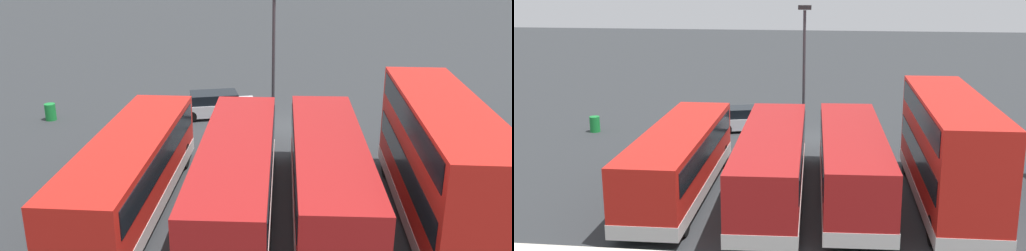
% 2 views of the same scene
% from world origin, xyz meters
% --- Properties ---
extents(ground_plane, '(140.00, 140.00, 0.00)m').
position_xyz_m(ground_plane, '(0.00, 0.00, 0.00)').
color(ground_plane, '#2D3033').
extents(bus_double_decker_near_end, '(2.81, 10.93, 4.55)m').
position_xyz_m(bus_double_decker_near_end, '(-5.63, 10.05, 2.45)').
color(bus_double_decker_near_end, red).
rests_on(bus_double_decker_near_end, ground).
extents(bus_single_deck_second, '(3.11, 11.61, 2.95)m').
position_xyz_m(bus_single_deck_second, '(-1.76, 9.71, 1.62)').
color(bus_single_deck_second, '#A51919').
rests_on(bus_single_deck_second, ground).
extents(bus_single_deck_third, '(3.09, 11.74, 2.95)m').
position_xyz_m(bus_single_deck_third, '(1.60, 10.21, 1.62)').
color(bus_single_deck_third, '#A51919').
rests_on(bus_single_deck_third, ground).
extents(bus_single_deck_fourth, '(2.79, 11.30, 2.95)m').
position_xyz_m(bus_single_deck_fourth, '(5.58, 10.14, 1.62)').
color(bus_single_deck_fourth, red).
rests_on(bus_single_deck_fourth, ground).
extents(car_hatchback_silver, '(4.73, 2.94, 1.43)m').
position_xyz_m(car_hatchback_silver, '(4.28, -1.51, 0.70)').
color(car_hatchback_silver, silver).
rests_on(car_hatchback_silver, ground).
extents(car_small_green, '(2.76, 4.48, 1.43)m').
position_xyz_m(car_small_green, '(-8.18, -1.71, 0.70)').
color(car_small_green, silver).
rests_on(car_small_green, ground).
extents(lamp_post_tall, '(0.70, 0.30, 7.72)m').
position_xyz_m(lamp_post_tall, '(0.83, 1.57, 4.54)').
color(lamp_post_tall, '#38383D').
rests_on(lamp_post_tall, ground).
extents(waste_bin_yellow, '(0.60, 0.60, 0.95)m').
position_xyz_m(waste_bin_yellow, '(13.57, 0.04, 0.47)').
color(waste_bin_yellow, '#197F33').
rests_on(waste_bin_yellow, ground).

